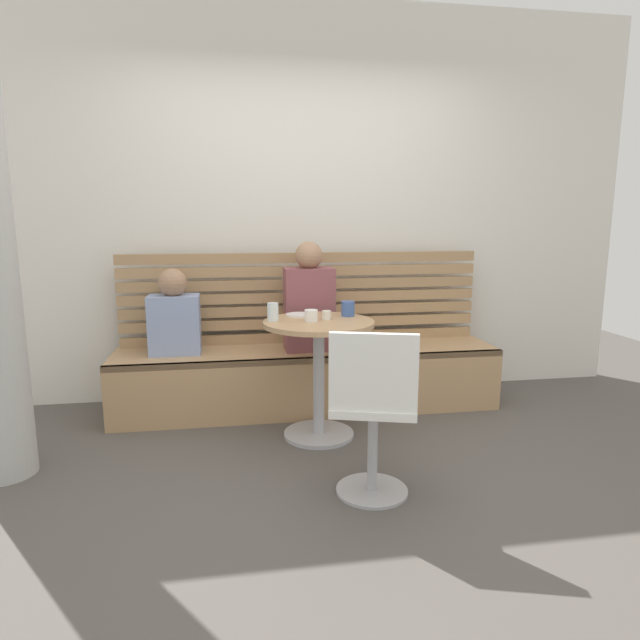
{
  "coord_description": "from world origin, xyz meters",
  "views": [
    {
      "loc": [
        -0.52,
        -2.49,
        1.34
      ],
      "look_at": [
        -0.0,
        0.66,
        0.75
      ],
      "focal_mm": 30.27,
      "sensor_mm": 36.0,
      "label": 1
    }
  ],
  "objects_px": {
    "cup_ceramic_white": "(311,316)",
    "cup_espresso_small": "(326,315)",
    "white_chair": "(373,408)",
    "plate_small": "(299,315)",
    "person_child_left": "(174,317)",
    "cafe_table": "(319,356)",
    "cup_water_clear": "(273,312)",
    "person_adult": "(309,302)",
    "booth_bench": "(308,379)",
    "cup_mug_blue": "(348,309)"
  },
  "relations": [
    {
      "from": "cup_ceramic_white",
      "to": "cup_espresso_small",
      "type": "height_order",
      "value": "cup_ceramic_white"
    },
    {
      "from": "white_chair",
      "to": "cup_espresso_small",
      "type": "relative_size",
      "value": 15.18
    },
    {
      "from": "plate_small",
      "to": "person_child_left",
      "type": "bearing_deg",
      "value": 156.9
    },
    {
      "from": "person_child_left",
      "to": "plate_small",
      "type": "xyz_separation_m",
      "value": [
        0.81,
        -0.35,
        0.05
      ]
    },
    {
      "from": "cafe_table",
      "to": "cup_water_clear",
      "type": "distance_m",
      "value": 0.39
    },
    {
      "from": "person_adult",
      "to": "plate_small",
      "type": "bearing_deg",
      "value": -109.21
    },
    {
      "from": "cup_water_clear",
      "to": "cup_espresso_small",
      "type": "height_order",
      "value": "cup_water_clear"
    },
    {
      "from": "plate_small",
      "to": "cup_water_clear",
      "type": "bearing_deg",
      "value": -140.75
    },
    {
      "from": "cup_water_clear",
      "to": "plate_small",
      "type": "relative_size",
      "value": 0.65
    },
    {
      "from": "cafe_table",
      "to": "cup_ceramic_white",
      "type": "height_order",
      "value": "cup_ceramic_white"
    },
    {
      "from": "cup_ceramic_white",
      "to": "cup_water_clear",
      "type": "relative_size",
      "value": 0.73
    },
    {
      "from": "person_adult",
      "to": "cup_espresso_small",
      "type": "bearing_deg",
      "value": -84.95
    },
    {
      "from": "cup_espresso_small",
      "to": "cup_ceramic_white",
      "type": "bearing_deg",
      "value": -157.77
    },
    {
      "from": "person_adult",
      "to": "plate_small",
      "type": "xyz_separation_m",
      "value": [
        -0.11,
        -0.31,
        -0.03
      ]
    },
    {
      "from": "cup_espresso_small",
      "to": "person_adult",
      "type": "bearing_deg",
      "value": 95.05
    },
    {
      "from": "person_child_left",
      "to": "cup_ceramic_white",
      "type": "xyz_separation_m",
      "value": [
        0.86,
        -0.55,
        0.08
      ]
    },
    {
      "from": "person_adult",
      "to": "cup_espresso_small",
      "type": "height_order",
      "value": "person_adult"
    },
    {
      "from": "person_adult",
      "to": "cup_espresso_small",
      "type": "relative_size",
      "value": 13.55
    },
    {
      "from": "cafe_table",
      "to": "cup_water_clear",
      "type": "height_order",
      "value": "cup_water_clear"
    },
    {
      "from": "person_adult",
      "to": "booth_bench",
      "type": "bearing_deg",
      "value": 129.1
    },
    {
      "from": "white_chair",
      "to": "cup_mug_blue",
      "type": "height_order",
      "value": "white_chair"
    },
    {
      "from": "white_chair",
      "to": "cup_water_clear",
      "type": "relative_size",
      "value": 7.73
    },
    {
      "from": "cafe_table",
      "to": "person_adult",
      "type": "relative_size",
      "value": 0.98
    },
    {
      "from": "cafe_table",
      "to": "plate_small",
      "type": "bearing_deg",
      "value": 115.56
    },
    {
      "from": "booth_bench",
      "to": "plate_small",
      "type": "xyz_separation_m",
      "value": [
        -0.1,
        -0.31,
        0.52
      ]
    },
    {
      "from": "cafe_table",
      "to": "person_child_left",
      "type": "bearing_deg",
      "value": 149.1
    },
    {
      "from": "booth_bench",
      "to": "cup_water_clear",
      "type": "relative_size",
      "value": 24.55
    },
    {
      "from": "person_adult",
      "to": "person_child_left",
      "type": "relative_size",
      "value": 1.3
    },
    {
      "from": "cup_water_clear",
      "to": "cafe_table",
      "type": "bearing_deg",
      "value": -10.12
    },
    {
      "from": "cup_espresso_small",
      "to": "plate_small",
      "type": "bearing_deg",
      "value": 132.76
    },
    {
      "from": "booth_bench",
      "to": "cafe_table",
      "type": "relative_size",
      "value": 3.65
    },
    {
      "from": "cup_water_clear",
      "to": "white_chair",
      "type": "bearing_deg",
      "value": -64.87
    },
    {
      "from": "white_chair",
      "to": "cup_ceramic_white",
      "type": "bearing_deg",
      "value": 102.39
    },
    {
      "from": "cup_ceramic_white",
      "to": "cup_espresso_small",
      "type": "distance_m",
      "value": 0.11
    },
    {
      "from": "cup_mug_blue",
      "to": "plate_small",
      "type": "bearing_deg",
      "value": 167.95
    },
    {
      "from": "cup_ceramic_white",
      "to": "cup_water_clear",
      "type": "bearing_deg",
      "value": 166.48
    },
    {
      "from": "white_chair",
      "to": "plate_small",
      "type": "xyz_separation_m",
      "value": [
        -0.22,
        1.01,
        0.28
      ]
    },
    {
      "from": "cup_ceramic_white",
      "to": "cup_water_clear",
      "type": "xyz_separation_m",
      "value": [
        -0.23,
        0.05,
        0.02
      ]
    },
    {
      "from": "cafe_table",
      "to": "white_chair",
      "type": "distance_m",
      "value": 0.82
    },
    {
      "from": "cup_mug_blue",
      "to": "cup_espresso_small",
      "type": "distance_m",
      "value": 0.18
    },
    {
      "from": "plate_small",
      "to": "cafe_table",
      "type": "bearing_deg",
      "value": -64.44
    },
    {
      "from": "booth_bench",
      "to": "person_adult",
      "type": "bearing_deg",
      "value": -50.9
    },
    {
      "from": "person_child_left",
      "to": "plate_small",
      "type": "relative_size",
      "value": 3.43
    },
    {
      "from": "person_child_left",
      "to": "cup_ceramic_white",
      "type": "bearing_deg",
      "value": -32.54
    },
    {
      "from": "person_adult",
      "to": "person_child_left",
      "type": "distance_m",
      "value": 0.92
    },
    {
      "from": "white_chair",
      "to": "plate_small",
      "type": "distance_m",
      "value": 1.07
    },
    {
      "from": "cafe_table",
      "to": "person_child_left",
      "type": "xyz_separation_m",
      "value": [
        -0.91,
        0.54,
        0.18
      ]
    },
    {
      "from": "cafe_table",
      "to": "cup_ceramic_white",
      "type": "distance_m",
      "value": 0.26
    },
    {
      "from": "cup_espresso_small",
      "to": "white_chair",
      "type": "bearing_deg",
      "value": -84.92
    },
    {
      "from": "cafe_table",
      "to": "plate_small",
      "type": "xyz_separation_m",
      "value": [
        -0.09,
        0.2,
        0.23
      ]
    }
  ]
}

